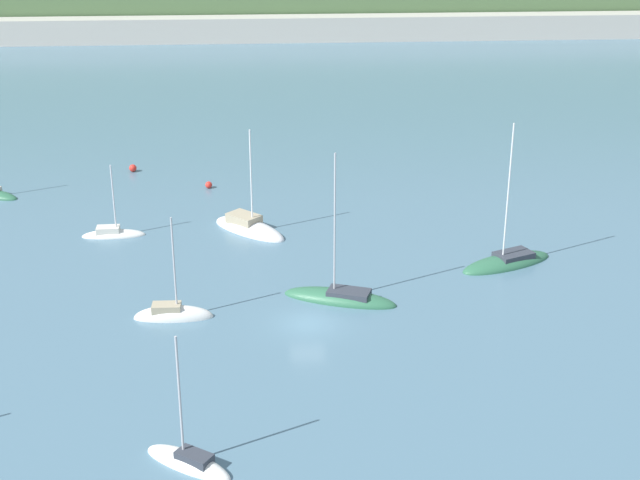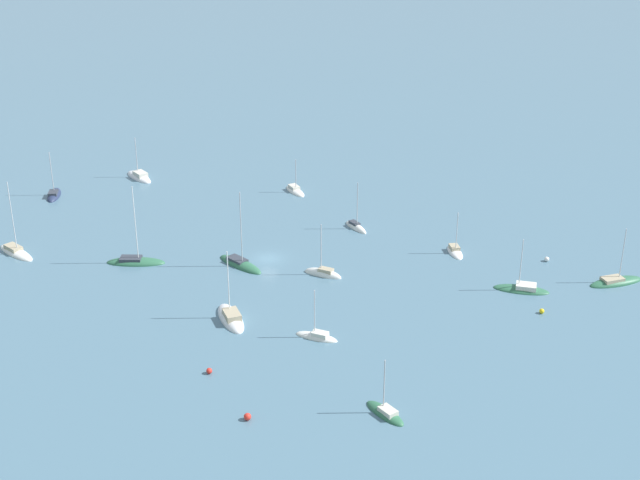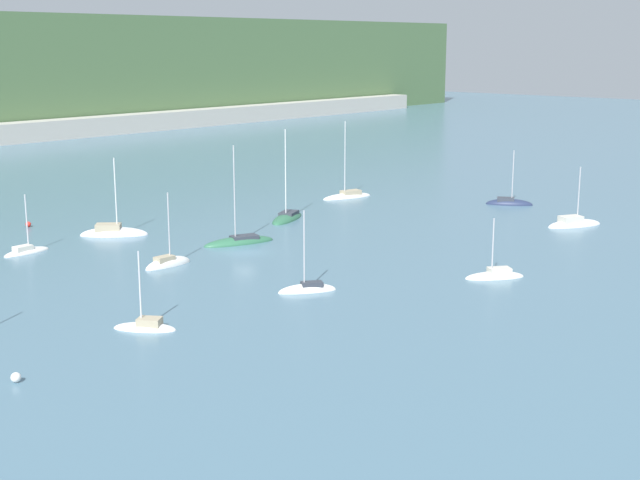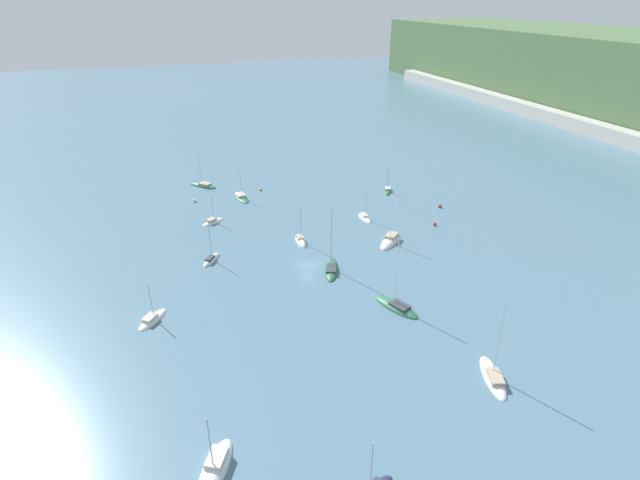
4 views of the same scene
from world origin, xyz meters
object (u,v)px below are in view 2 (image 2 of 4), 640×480
Objects in this scene: sailboat_9 at (323,274)px; sailboat_10 at (385,413)px; sailboat_2 at (455,252)px; sailboat_3 at (317,337)px; sailboat_1 at (616,282)px; sailboat_5 at (231,319)px; sailboat_4 at (295,191)px; mooring_buoy_2 at (209,371)px; sailboat_0 at (54,195)px; mooring_buoy_0 at (542,311)px; sailboat_8 at (136,262)px; mooring_buoy_1 at (247,417)px; sailboat_11 at (16,253)px; sailboat_7 at (522,290)px; sailboat_13 at (356,227)px; sailboat_12 at (240,265)px; mooring_buoy_3 at (547,259)px; sailboat_6 at (139,177)px.

sailboat_9 reaches higher than sailboat_10.
sailboat_2 is 33.06m from sailboat_3.
sailboat_5 reaches higher than sailboat_1.
mooring_buoy_2 is (-17.25, 58.12, 0.25)m from sailboat_4.
sailboat_1 reaches higher than sailboat_3.
sailboat_0 is at bearing -117.66° from sailboat_2.
sailboat_1 is 13.31× the size of mooring_buoy_0.
sailboat_8 is at bearing -39.96° from mooring_buoy_2.
mooring_buoy_1 is 10.56m from mooring_buoy_2.
sailboat_11 reaches higher than sailboat_3.
sailboat_8 reaches higher than sailboat_7.
sailboat_2 is 17.49m from sailboat_13.
sailboat_7 is at bearing -55.00° from mooring_buoy_0.
mooring_buoy_0 is at bearing 28.52° from sailboat_11.
mooring_buoy_0 is at bearing 9.55° from sailboat_4.
sailboat_4 is 50.53m from sailboat_7.
sailboat_10 is at bearing -17.49° from sailboat_4.
sailboat_1 reaches higher than sailboat_10.
sailboat_4 is 47.58m from sailboat_5.
sailboat_12 is (27.48, 17.46, -0.04)m from sailboat_2.
sailboat_4 is 9.27× the size of mooring_buoy_3.
sailboat_2 is 0.87× the size of sailboat_7.
sailboat_5 reaches higher than sailboat_7.
sailboat_5 is 0.86× the size of sailboat_11.
sailboat_10 is at bearing 4.50° from sailboat_11.
sailboat_9 is 0.71× the size of sailboat_12.
sailboat_13 reaches higher than sailboat_6.
sailboat_6 is 1.17× the size of sailboat_10.
mooring_buoy_3 is at bearing -111.46° from mooring_buoy_1.
sailboat_11 is 47.24m from mooring_buoy_2.
sailboat_3 is 40.83m from mooring_buoy_3.
sailboat_8 is (54.08, 15.00, -0.02)m from sailboat_7.
sailboat_7 is at bearing 33.24° from sailboat_11.
sailboat_3 is at bearing -142.74° from sailboat_0.
mooring_buoy_3 is at bearing 35.11° from sailboat_13.
sailboat_9 is 47.16m from sailboat_11.
sailboat_13 is at bearing -111.28° from sailboat_0.
sailboat_3 is 9.91× the size of mooring_buoy_3.
sailboat_11 reaches higher than sailboat_7.
sailboat_8 is 19.03× the size of mooring_buoy_0.
sailboat_1 is at bearing -84.43° from sailboat_10.
sailboat_0 is at bearing 17.55° from sailboat_5.
sailboat_10 is at bearing 80.25° from mooring_buoy_3.
sailboat_4 is at bearing -62.53° from sailboat_3.
sailboat_8 reaches higher than mooring_buoy_3.
sailboat_6 is at bearing -3.81° from mooring_buoy_3.
sailboat_10 is at bearing 70.39° from mooring_buoy_0.
sailboat_0 is at bearing -7.89° from sailboat_9.
sailboat_5 is 15.62× the size of mooring_buoy_0.
sailboat_0 is 1.07× the size of sailboat_7.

